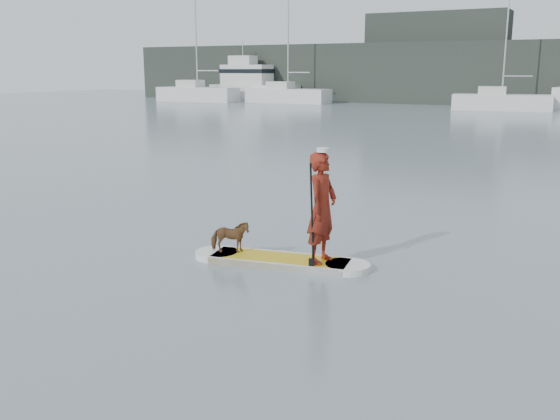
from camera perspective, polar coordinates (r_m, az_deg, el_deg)
The scene contains 12 objects.
ground at distance 13.78m, azimuth -4.32°, elevation -1.76°, with size 140.00×140.00×0.00m, color slate.
paddleboard at distance 11.33m, azimuth 0.00°, elevation -4.64°, with size 3.26×1.25×0.12m.
paddler at distance 10.86m, azimuth 3.87°, elevation 0.21°, with size 0.71×0.47×1.95m, color maroon.
white_cap at distance 10.68m, azimuth 3.95°, elevation 5.50°, with size 0.22×0.22×0.07m, color silver.
dog at distance 11.56m, azimuth -4.60°, elevation -2.47°, with size 0.32×0.71×0.60m, color brown.
paddle at distance 10.65m, azimuth 2.93°, elevation -1.68°, with size 0.10×0.30×2.00m.
sailboat_a at distance 68.56m, azimuth -7.59°, elevation 10.56°, with size 9.01×3.35×12.84m.
sailboat_b at distance 65.24m, azimuth 0.67°, elevation 10.57°, with size 8.82×2.72×13.09m.
sailboat_d at distance 56.57m, azimuth 19.52°, elevation 9.43°, with size 8.24×3.61×11.74m.
motor_yacht_b at distance 69.46m, azimuth -2.67°, elevation 11.42°, with size 9.67×3.32×6.37m.
shore_mass at distance 64.61m, azimuth 22.48°, elevation 11.46°, with size 90.00×6.00×6.00m, color black.
shore_building_west at distance 67.45m, azimuth 14.02°, elevation 13.33°, with size 14.00×4.00×9.00m, color black.
Camera 1 is at (7.25, -11.20, 3.46)m, focal length 40.00 mm.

